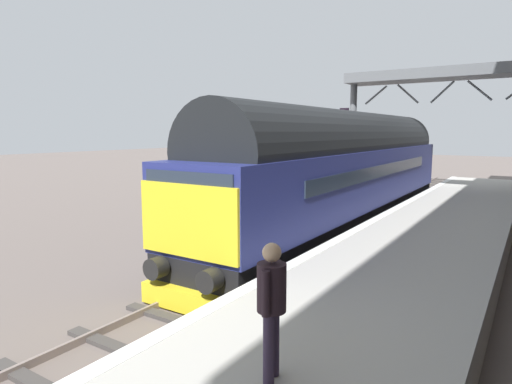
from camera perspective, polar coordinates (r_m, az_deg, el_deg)
ground_plane at (r=11.08m, az=-3.09°, el=-12.66°), size 140.00×140.00×0.00m
track_main at (r=11.06m, az=-3.10°, el=-12.39°), size 2.50×60.00×0.15m
station_platform at (r=9.39m, az=15.51°, el=-13.55°), size 4.00×44.00×1.01m
diesel_locomotive at (r=17.12m, az=11.81°, el=3.02°), size 2.74×18.69×4.68m
signal_post_near at (r=21.88m, az=11.40°, el=6.11°), size 0.44×0.22×5.03m
waiting_passenger at (r=5.13m, az=2.05°, el=-13.82°), size 0.41×0.50×1.64m
overhead_footbridge at (r=23.37m, az=23.25°, el=12.74°), size 9.30×2.00×6.88m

